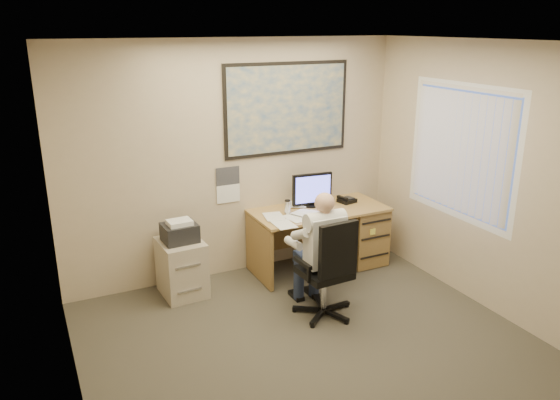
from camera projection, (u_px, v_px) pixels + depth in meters
name	position (u px, v px, depth m)	size (l,w,h in m)	color
room_shell	(340.00, 223.00, 4.27)	(4.00, 4.50, 2.70)	#3A362C
desk	(341.00, 228.00, 6.68)	(1.60, 0.97, 1.15)	#B28B4C
world_map	(287.00, 109.00, 6.28)	(1.56, 0.03, 1.06)	#1E4C93
wall_calendar	(228.00, 185.00, 6.23)	(0.28, 0.01, 0.42)	white
window_blinds	(461.00, 152.00, 5.71)	(0.06, 1.40, 1.30)	beige
filing_cabinet	(182.00, 263.00, 5.91)	(0.47, 0.55, 0.86)	#B5A891
office_chair	(326.00, 288.00, 5.46)	(0.66, 0.66, 1.06)	black
person	(323.00, 255.00, 5.43)	(0.52, 0.75, 1.29)	silver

